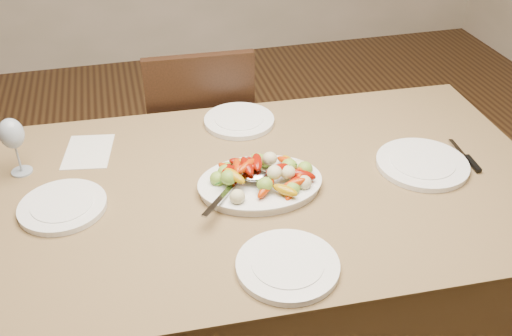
{
  "coord_description": "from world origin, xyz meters",
  "views": [
    {
      "loc": [
        -0.4,
        -1.17,
        1.8
      ],
      "look_at": [
        -0.05,
        0.2,
        0.82
      ],
      "focal_mm": 40.0,
      "sensor_mm": 36.0,
      "label": 1
    }
  ],
  "objects_px": {
    "plate_right": "(422,164)",
    "plate_far": "(239,121)",
    "wine_glass": "(15,145)",
    "chair_far": "(199,139)",
    "serving_platter": "(260,185)",
    "plate_near": "(288,266)",
    "plate_left": "(63,207)",
    "dining_table": "(256,273)"
  },
  "relations": [
    {
      "from": "serving_platter",
      "to": "chair_far",
      "type": "bearing_deg",
      "value": 95.29
    },
    {
      "from": "plate_left",
      "to": "plate_far",
      "type": "height_order",
      "value": "same"
    },
    {
      "from": "plate_left",
      "to": "serving_platter",
      "type": "bearing_deg",
      "value": -4.27
    },
    {
      "from": "wine_glass",
      "to": "dining_table",
      "type": "bearing_deg",
      "value": -19.28
    },
    {
      "from": "serving_platter",
      "to": "plate_far",
      "type": "bearing_deg",
      "value": 86.24
    },
    {
      "from": "plate_near",
      "to": "dining_table",
      "type": "bearing_deg",
      "value": 88.31
    },
    {
      "from": "plate_right",
      "to": "serving_platter",
      "type": "bearing_deg",
      "value": 178.69
    },
    {
      "from": "plate_far",
      "to": "chair_far",
      "type": "bearing_deg",
      "value": 104.44
    },
    {
      "from": "serving_platter",
      "to": "plate_right",
      "type": "bearing_deg",
      "value": -1.31
    },
    {
      "from": "dining_table",
      "to": "wine_glass",
      "type": "distance_m",
      "value": 0.89
    },
    {
      "from": "plate_far",
      "to": "wine_glass",
      "type": "bearing_deg",
      "value": -169.6
    },
    {
      "from": "dining_table",
      "to": "plate_left",
      "type": "bearing_deg",
      "value": 177.96
    },
    {
      "from": "wine_glass",
      "to": "serving_platter",
      "type": "bearing_deg",
      "value": -20.73
    },
    {
      "from": "serving_platter",
      "to": "plate_far",
      "type": "height_order",
      "value": "serving_platter"
    },
    {
      "from": "plate_right",
      "to": "wine_glass",
      "type": "height_order",
      "value": "wine_glass"
    },
    {
      "from": "plate_right",
      "to": "plate_far",
      "type": "bearing_deg",
      "value": 140.69
    },
    {
      "from": "dining_table",
      "to": "serving_platter",
      "type": "height_order",
      "value": "serving_platter"
    },
    {
      "from": "plate_left",
      "to": "wine_glass",
      "type": "relative_size",
      "value": 1.23
    },
    {
      "from": "plate_left",
      "to": "wine_glass",
      "type": "height_order",
      "value": "wine_glass"
    },
    {
      "from": "plate_right",
      "to": "wine_glass",
      "type": "relative_size",
      "value": 1.44
    },
    {
      "from": "serving_platter",
      "to": "plate_left",
      "type": "distance_m",
      "value": 0.58
    },
    {
      "from": "dining_table",
      "to": "plate_near",
      "type": "height_order",
      "value": "plate_near"
    },
    {
      "from": "serving_platter",
      "to": "plate_right",
      "type": "distance_m",
      "value": 0.54
    },
    {
      "from": "plate_far",
      "to": "wine_glass",
      "type": "distance_m",
      "value": 0.76
    },
    {
      "from": "chair_far",
      "to": "plate_near",
      "type": "bearing_deg",
      "value": 95.06
    },
    {
      "from": "dining_table",
      "to": "wine_glass",
      "type": "relative_size",
      "value": 8.98
    },
    {
      "from": "chair_far",
      "to": "serving_platter",
      "type": "xyz_separation_m",
      "value": [
        0.07,
        -0.79,
        0.3
      ]
    },
    {
      "from": "plate_right",
      "to": "plate_near",
      "type": "height_order",
      "value": "same"
    },
    {
      "from": "serving_platter",
      "to": "plate_right",
      "type": "height_order",
      "value": "serving_platter"
    },
    {
      "from": "plate_left",
      "to": "wine_glass",
      "type": "bearing_deg",
      "value": 120.13
    },
    {
      "from": "plate_near",
      "to": "serving_platter",
      "type": "bearing_deg",
      "value": 87.05
    },
    {
      "from": "chair_far",
      "to": "plate_far",
      "type": "bearing_deg",
      "value": 106.72
    },
    {
      "from": "plate_near",
      "to": "plate_left",
      "type": "bearing_deg",
      "value": 145.07
    },
    {
      "from": "dining_table",
      "to": "wine_glass",
      "type": "xyz_separation_m",
      "value": [
        -0.71,
        0.25,
        0.48
      ]
    },
    {
      "from": "plate_left",
      "to": "plate_near",
      "type": "bearing_deg",
      "value": -34.93
    },
    {
      "from": "serving_platter",
      "to": "plate_left",
      "type": "relative_size",
      "value": 1.46
    },
    {
      "from": "chair_far",
      "to": "plate_far",
      "type": "distance_m",
      "value": 0.5
    },
    {
      "from": "serving_platter",
      "to": "wine_glass",
      "type": "xyz_separation_m",
      "value": [
        -0.71,
        0.27,
        0.09
      ]
    },
    {
      "from": "dining_table",
      "to": "plate_right",
      "type": "bearing_deg",
      "value": -3.71
    },
    {
      "from": "plate_right",
      "to": "plate_far",
      "type": "distance_m",
      "value": 0.66
    },
    {
      "from": "serving_platter",
      "to": "plate_far",
      "type": "xyz_separation_m",
      "value": [
        0.03,
        0.41,
        -0.0
      ]
    },
    {
      "from": "serving_platter",
      "to": "plate_right",
      "type": "relative_size",
      "value": 1.25
    }
  ]
}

